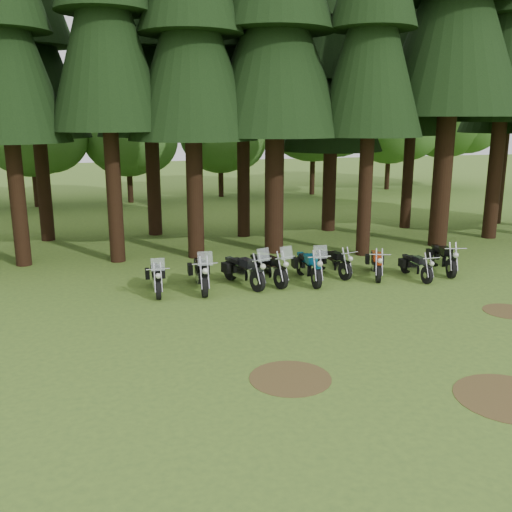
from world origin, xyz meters
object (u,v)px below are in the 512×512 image
at_px(motorcycle_2, 244,271).
at_px(motorcycle_4, 309,267).
at_px(motorcycle_6, 376,264).
at_px(motorcycle_8, 443,259).
at_px(motorcycle_3, 268,269).
at_px(motorcycle_1, 201,274).
at_px(motorcycle_7, 416,267).
at_px(motorcycle_0, 156,278).
at_px(motorcycle_5, 332,263).

height_order(motorcycle_2, motorcycle_4, motorcycle_4).
xyz_separation_m(motorcycle_6, motorcycle_8, (2.63, -0.07, 0.04)).
distance_m(motorcycle_4, motorcycle_6, 2.54).
relative_size(motorcycle_2, motorcycle_3, 0.99).
height_order(motorcycle_1, motorcycle_4, motorcycle_1).
bearing_deg(motorcycle_7, motorcycle_6, 154.16).
bearing_deg(motorcycle_7, motorcycle_4, 170.51).
relative_size(motorcycle_0, motorcycle_5, 1.05).
distance_m(motorcycle_6, motorcycle_7, 1.37).
bearing_deg(motorcycle_4, motorcycle_7, -7.24).
distance_m(motorcycle_3, motorcycle_8, 6.56).
bearing_deg(motorcycle_4, motorcycle_5, 28.89).
bearing_deg(motorcycle_1, motorcycle_2, 4.86).
relative_size(motorcycle_0, motorcycle_1, 0.90).
bearing_deg(motorcycle_2, motorcycle_0, 159.97).
height_order(motorcycle_0, motorcycle_7, motorcycle_0).
height_order(motorcycle_4, motorcycle_8, motorcycle_4).
height_order(motorcycle_1, motorcycle_7, motorcycle_1).
height_order(motorcycle_2, motorcycle_7, motorcycle_2).
height_order(motorcycle_2, motorcycle_6, motorcycle_2).
xyz_separation_m(motorcycle_6, motorcycle_7, (1.24, -0.58, -0.04)).
xyz_separation_m(motorcycle_4, motorcycle_5, (1.12, 0.58, -0.07)).
distance_m(motorcycle_0, motorcycle_1, 1.44).
relative_size(motorcycle_4, motorcycle_5, 1.15).
xyz_separation_m(motorcycle_2, motorcycle_6, (4.80, -0.10, -0.05)).
bearing_deg(motorcycle_2, motorcycle_5, -11.88).
xyz_separation_m(motorcycle_1, motorcycle_4, (3.71, -0.04, -0.01)).
xyz_separation_m(motorcycle_5, motorcycle_6, (1.42, -0.58, 0.01)).
bearing_deg(motorcycle_5, motorcycle_3, 174.85).
distance_m(motorcycle_0, motorcycle_3, 3.76).
bearing_deg(motorcycle_3, motorcycle_0, 165.61).
height_order(motorcycle_5, motorcycle_8, motorcycle_8).
height_order(motorcycle_6, motorcycle_8, motorcycle_8).
xyz_separation_m(motorcycle_0, motorcycle_1, (1.44, -0.06, 0.05)).
height_order(motorcycle_4, motorcycle_7, motorcycle_4).
relative_size(motorcycle_3, motorcycle_6, 1.13).
relative_size(motorcycle_2, motorcycle_4, 0.97).
relative_size(motorcycle_1, motorcycle_4, 1.01).
distance_m(motorcycle_1, motorcycle_3, 2.32).
relative_size(motorcycle_0, motorcycle_8, 0.95).
bearing_deg(motorcycle_6, motorcycle_4, -159.34).
xyz_separation_m(motorcycle_2, motorcycle_4, (2.26, -0.10, 0.01)).
height_order(motorcycle_0, motorcycle_6, motorcycle_0).
xyz_separation_m(motorcycle_0, motorcycle_6, (7.69, -0.11, -0.01)).
xyz_separation_m(motorcycle_0, motorcycle_3, (3.76, 0.11, 0.04)).
relative_size(motorcycle_2, motorcycle_8, 1.01).
xyz_separation_m(motorcycle_0, motorcycle_5, (6.26, 0.47, -0.02)).
distance_m(motorcycle_1, motorcycle_6, 6.25).
bearing_deg(motorcycle_0, motorcycle_3, 3.05).
xyz_separation_m(motorcycle_1, motorcycle_7, (7.49, -0.62, -0.11)).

